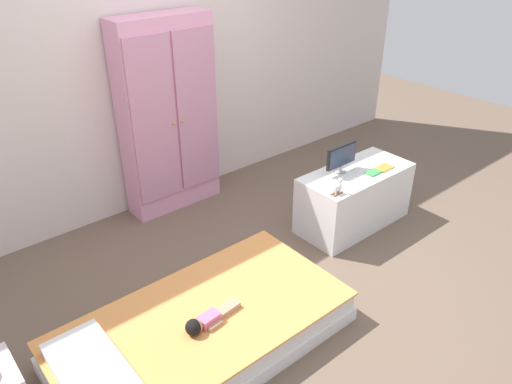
# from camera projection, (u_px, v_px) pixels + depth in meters

# --- Properties ---
(ground_plane) EXTENTS (10.00, 10.00, 0.02)m
(ground_plane) POSITION_uv_depth(u_px,v_px,m) (269.00, 280.00, 3.63)
(ground_plane) COLOR brown
(back_wall) EXTENTS (6.40, 0.05, 2.70)m
(back_wall) POSITION_uv_depth(u_px,v_px,m) (144.00, 53.00, 4.01)
(back_wall) COLOR silver
(back_wall) RESTS_ON ground_plane
(bed) EXTENTS (1.78, 0.94, 0.23)m
(bed) POSITION_uv_depth(u_px,v_px,m) (204.00, 330.00, 3.02)
(bed) COLOR white
(bed) RESTS_ON ground_plane
(pillow) EXTENTS (0.32, 0.67, 0.06)m
(pillow) POSITION_uv_depth(u_px,v_px,m) (93.00, 372.00, 2.56)
(pillow) COLOR white
(pillow) RESTS_ON bed
(doll) EXTENTS (0.39, 0.14, 0.10)m
(doll) POSITION_uv_depth(u_px,v_px,m) (203.00, 322.00, 2.87)
(doll) COLOR #D6668E
(doll) RESTS_ON bed
(wardrobe) EXTENTS (0.83, 0.31, 1.67)m
(wardrobe) POSITION_uv_depth(u_px,v_px,m) (168.00, 117.00, 4.17)
(wardrobe) COLOR #E599BC
(wardrobe) RESTS_ON ground_plane
(tv_stand) EXTENTS (0.99, 0.46, 0.50)m
(tv_stand) POSITION_uv_depth(u_px,v_px,m) (354.00, 198.00, 4.15)
(tv_stand) COLOR white
(tv_stand) RESTS_ON ground_plane
(tv_monitor) EXTENTS (0.32, 0.10, 0.24)m
(tv_monitor) POSITION_uv_depth(u_px,v_px,m) (342.00, 157.00, 3.94)
(tv_monitor) COLOR #99999E
(tv_monitor) RESTS_ON tv_stand
(rocking_horse_toy) EXTENTS (0.10, 0.04, 0.13)m
(rocking_horse_toy) POSITION_uv_depth(u_px,v_px,m) (338.00, 187.00, 3.67)
(rocking_horse_toy) COLOR #8E6642
(rocking_horse_toy) RESTS_ON tv_stand
(book_green) EXTENTS (0.13, 0.09, 0.01)m
(book_green) POSITION_uv_depth(u_px,v_px,m) (373.00, 172.00, 4.00)
(book_green) COLOR #429E51
(book_green) RESTS_ON tv_stand
(book_orange) EXTENTS (0.15, 0.10, 0.01)m
(book_orange) POSITION_uv_depth(u_px,v_px,m) (384.00, 167.00, 4.08)
(book_orange) COLOR orange
(book_orange) RESTS_ON tv_stand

